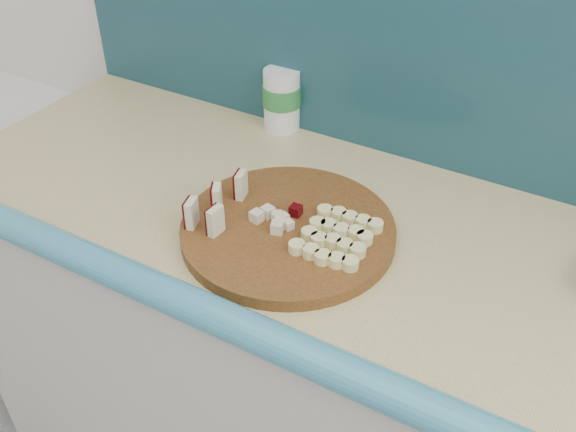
# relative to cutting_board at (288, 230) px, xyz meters

# --- Properties ---
(backsplash) EXTENTS (2.20, 0.02, 0.50)m
(backsplash) POSITION_rel_cutting_board_xyz_m (0.35, 0.36, 0.24)
(backsplash) COLOR teal
(backsplash) RESTS_ON kitchen_counter
(cutting_board) EXTENTS (0.40, 0.40, 0.02)m
(cutting_board) POSITION_rel_cutting_board_xyz_m (0.00, 0.00, 0.00)
(cutting_board) COLOR #47270F
(cutting_board) RESTS_ON kitchen_counter
(apple_wedges) EXTENTS (0.07, 0.15, 0.05)m
(apple_wedges) POSITION_rel_cutting_board_xyz_m (-0.12, -0.04, 0.04)
(apple_wedges) COLOR beige
(apple_wedges) RESTS_ON cutting_board
(apple_chunks) EXTENTS (0.05, 0.06, 0.02)m
(apple_chunks) POSITION_rel_cutting_board_xyz_m (-0.02, -0.00, 0.02)
(apple_chunks) COLOR #FCF4C9
(apple_chunks) RESTS_ON cutting_board
(banana_slices) EXTENTS (0.13, 0.15, 0.02)m
(banana_slices) POSITION_rel_cutting_board_xyz_m (0.09, 0.00, 0.02)
(banana_slices) COLOR #EAE28F
(banana_slices) RESTS_ON cutting_board
(canister) EXTENTS (0.09, 0.09, 0.14)m
(canister) POSITION_rel_cutting_board_xyz_m (-0.21, 0.33, 0.06)
(canister) COLOR white
(canister) RESTS_ON kitchen_counter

